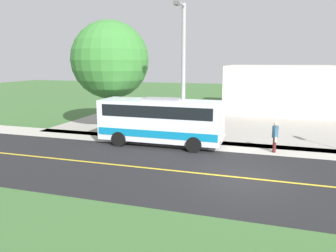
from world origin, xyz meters
name	(u,v)px	position (x,y,z in m)	size (l,w,h in m)	color
ground_plane	(240,178)	(0.00, 0.00, 0.00)	(120.00, 120.00, 0.00)	#3D6633
road_surface	(240,178)	(0.00, 0.00, 0.00)	(8.00, 100.00, 0.01)	black
sidewalk	(247,148)	(-5.20, 0.00, 0.00)	(2.40, 100.00, 0.01)	#B2ADA3
parking_lot_surface	(292,127)	(-12.40, 3.00, 0.00)	(14.00, 36.00, 0.01)	#9E9991
road_centre_line	(240,177)	(0.00, 0.00, 0.01)	(0.16, 100.00, 0.00)	gold
shuttle_bus_front	(161,119)	(-4.45, -5.15, 1.58)	(2.55, 7.60, 2.87)	silver
pedestrian_with_bags	(275,136)	(-4.75, 1.53, 0.94)	(0.72, 0.34, 1.74)	#4C1919
street_light_pole	(183,70)	(-4.88, -3.91, 4.58)	(1.97, 0.24, 8.34)	#9E9EA3
tree_curbside	(110,60)	(-7.40, -9.96, 5.15)	(5.56, 5.56, 7.94)	#4C3826
commercial_building	(314,89)	(-21.40, 5.52, 2.32)	(10.00, 17.13, 4.64)	beige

